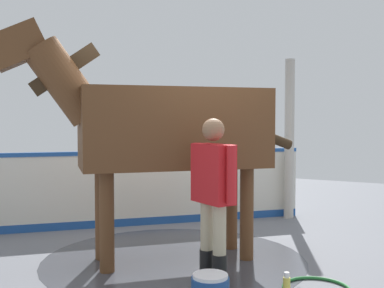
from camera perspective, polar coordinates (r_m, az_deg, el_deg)
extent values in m
cube|color=slate|center=(5.93, 0.36, -13.21)|extent=(16.00, 16.00, 0.02)
cylinder|color=#42444C|center=(5.76, -2.13, -13.58)|extent=(3.08, 3.08, 0.00)
cube|color=silver|center=(7.47, -5.84, -5.46)|extent=(3.76, 3.75, 1.10)
cube|color=#1E4C99|center=(7.41, -5.86, -1.01)|extent=(3.78, 3.77, 0.06)
cube|color=#1E4C99|center=(7.56, -5.82, -9.15)|extent=(3.77, 3.76, 0.12)
cylinder|color=#B7B2A8|center=(8.06, 11.57, 0.59)|extent=(0.16, 0.16, 2.64)
cube|color=brown|center=(5.53, -2.16, 1.91)|extent=(2.15, 2.15, 0.91)
cylinder|color=brown|center=(5.25, -10.17, -9.17)|extent=(0.16, 0.16, 1.09)
cylinder|color=brown|center=(5.74, -10.74, -8.14)|extent=(0.16, 0.16, 1.09)
cylinder|color=brown|center=(5.66, 6.57, -8.25)|extent=(0.16, 0.16, 1.09)
cylinder|color=brown|center=(6.12, 4.70, -7.41)|extent=(0.16, 0.16, 1.09)
cylinder|color=brown|center=(5.37, -14.98, 7.18)|extent=(0.89, 0.89, 0.97)
cube|color=#382819|center=(5.38, -15.00, 8.63)|extent=(0.58, 0.58, 0.60)
cube|color=brown|center=(5.42, -20.19, 10.99)|extent=(0.66, 0.66, 0.56)
cylinder|color=#382819|center=(5.93, 8.83, 0.98)|extent=(0.58, 0.58, 0.35)
cylinder|color=black|center=(4.97, 1.79, -14.33)|extent=(0.15, 0.15, 0.33)
cylinder|color=#C6B793|center=(4.87, 1.80, -9.71)|extent=(0.13, 0.13, 0.49)
cylinder|color=black|center=(4.81, 3.30, -14.95)|extent=(0.15, 0.15, 0.33)
cylinder|color=#C6B793|center=(4.70, 3.31, -10.18)|extent=(0.13, 0.13, 0.49)
cube|color=red|center=(4.69, 2.55, -3.55)|extent=(0.42, 0.53, 0.58)
cylinder|color=red|center=(4.93, 0.60, -3.06)|extent=(0.09, 0.09, 0.55)
cylinder|color=red|center=(4.46, 4.71, -3.70)|extent=(0.09, 0.09, 0.55)
sphere|color=#936B4C|center=(4.66, 2.57, 1.73)|extent=(0.22, 0.22, 0.22)
cylinder|color=white|center=(4.23, 2.20, -15.49)|extent=(0.30, 0.30, 0.03)
cylinder|color=white|center=(4.51, 11.27, -15.12)|extent=(0.05, 0.05, 0.05)
torus|color=#267233|center=(4.93, 14.68, -16.38)|extent=(0.66, 0.66, 0.03)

